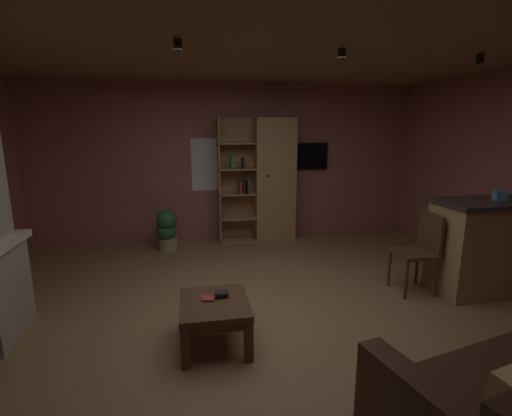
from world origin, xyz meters
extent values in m
cube|color=olive|center=(0.00, 0.00, -0.01)|extent=(6.44, 5.84, 0.02)
cube|color=#9E5B56|center=(0.00, 2.95, 1.30)|extent=(6.56, 0.06, 2.60)
cube|color=#8E6B47|center=(0.00, 0.00, 2.61)|extent=(6.44, 5.84, 0.02)
cube|color=white|center=(-0.31, 2.92, 1.27)|extent=(0.64, 0.01, 0.86)
cube|color=#A87F51|center=(0.73, 2.67, 1.02)|extent=(0.66, 0.38, 2.03)
cube|color=#A87F51|center=(0.09, 2.85, 1.02)|extent=(0.61, 0.02, 2.03)
cube|color=#A87F51|center=(-0.20, 2.67, 1.02)|extent=(0.02, 0.38, 2.03)
sphere|color=black|center=(0.56, 2.46, 1.12)|extent=(0.04, 0.04, 0.04)
cube|color=#A87F51|center=(0.09, 2.67, 0.01)|extent=(0.61, 0.38, 0.02)
cube|color=#A87F51|center=(0.09, 2.67, 0.41)|extent=(0.61, 0.38, 0.02)
cube|color=#A87F51|center=(0.09, 2.67, 0.81)|extent=(0.61, 0.38, 0.02)
cube|color=#A87F51|center=(0.09, 2.67, 1.22)|extent=(0.61, 0.38, 0.02)
cube|color=#A87F51|center=(0.09, 2.67, 1.62)|extent=(0.61, 0.38, 0.02)
cube|color=black|center=(0.19, 2.61, 1.31)|extent=(0.03, 0.23, 0.17)
cube|color=#B22D2D|center=(0.14, 2.61, 0.92)|extent=(0.03, 0.23, 0.21)
cube|color=#387247|center=(0.01, 2.61, 1.33)|extent=(0.05, 0.23, 0.20)
cube|color=brown|center=(0.22, 2.61, 0.94)|extent=(0.04, 0.23, 0.23)
cube|color=#2D4C8C|center=(0.23, 2.61, 0.94)|extent=(0.05, 0.23, 0.23)
sphere|color=beige|center=(0.04, 2.67, 1.27)|extent=(0.10, 0.10, 0.10)
cube|color=#A87F51|center=(2.77, 0.23, 0.52)|extent=(1.39, 0.59, 1.03)
cube|color=#2D2826|center=(2.77, 0.23, 1.05)|extent=(1.45, 0.65, 0.04)
cube|color=#598CBF|center=(2.72, 0.21, 1.13)|extent=(0.15, 0.15, 0.11)
cube|color=#4C331E|center=(-0.49, -0.32, 0.38)|extent=(0.58, 0.65, 0.05)
cube|color=#4C331E|center=(-0.49, -0.32, 0.32)|extent=(0.52, 0.59, 0.08)
cube|color=#4C331E|center=(-0.74, -0.61, 0.18)|extent=(0.07, 0.07, 0.36)
cube|color=#4C331E|center=(-0.24, -0.61, 0.18)|extent=(0.07, 0.07, 0.36)
cube|color=#4C331E|center=(-0.74, -0.04, 0.18)|extent=(0.07, 0.07, 0.36)
cube|color=#4C331E|center=(-0.24, -0.04, 0.18)|extent=(0.07, 0.07, 0.36)
cube|color=#B22D2D|center=(-0.54, -0.28, 0.42)|extent=(0.12, 0.12, 0.02)
cube|color=black|center=(-0.42, -0.24, 0.44)|extent=(0.12, 0.09, 0.03)
cube|color=#4C331E|center=(1.82, 0.36, 0.46)|extent=(0.43, 0.43, 0.04)
cube|color=#4C331E|center=(2.01, 0.35, 0.70)|extent=(0.05, 0.40, 0.44)
cylinder|color=#4C331E|center=(1.64, 0.54, 0.23)|extent=(0.04, 0.04, 0.46)
cylinder|color=#4C331E|center=(1.64, 0.18, 0.23)|extent=(0.04, 0.04, 0.46)
cylinder|color=#4C331E|center=(2.00, 0.53, 0.23)|extent=(0.04, 0.04, 0.46)
cylinder|color=#4C331E|center=(2.00, 0.17, 0.23)|extent=(0.04, 0.04, 0.46)
cylinder|color=#9E896B|center=(-1.03, 2.38, 0.10)|extent=(0.29, 0.29, 0.20)
sphere|color=#235B2D|center=(-1.05, 2.38, 0.32)|extent=(0.31, 0.31, 0.31)
sphere|color=#235B2D|center=(-1.03, 2.34, 0.49)|extent=(0.32, 0.32, 0.32)
cube|color=black|center=(1.31, 2.89, 1.39)|extent=(0.82, 0.05, 0.46)
cube|color=black|center=(1.31, 2.86, 1.39)|extent=(0.78, 0.01, 0.42)
cylinder|color=black|center=(-0.72, 0.10, 2.53)|extent=(0.07, 0.07, 0.09)
cylinder|color=black|center=(0.77, 0.19, 2.53)|extent=(0.07, 0.07, 0.09)
cylinder|color=black|center=(2.23, 0.18, 2.53)|extent=(0.07, 0.07, 0.09)
camera|label=1|loc=(-0.66, -3.21, 1.84)|focal=25.63mm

